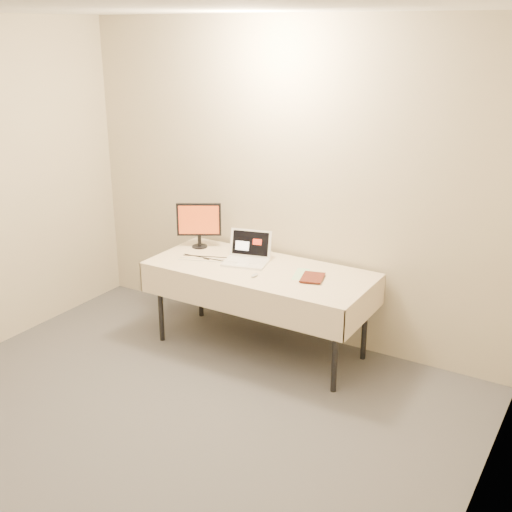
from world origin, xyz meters
The scene contains 10 objects.
ground centered at (0.00, 0.00, 0.00)m, with size 5.00×5.00×0.00m, color #505055.
back_wall centered at (0.00, 2.50, 1.35)m, with size 4.00×0.10×2.70m, color beige.
table centered at (0.00, 2.05, 0.68)m, with size 1.86×0.81×0.74m.
laptop centered at (-0.17, 2.13, 0.80)m, with size 0.42×0.39×0.25m.
monitor centered at (-0.73, 2.23, 0.97)m, with size 0.35×0.22×0.40m.
book centered at (0.39, 2.02, 0.85)m, with size 0.17×0.02×0.23m, color maroon.
alarm_clock centered at (-0.20, 2.33, 0.76)m, with size 0.13×0.08×0.05m.
clicker centered at (0.06, 1.87, 0.75)m, with size 0.04×0.08×0.02m, color #B3B3B5.
paper_form centered at (0.35, 2.10, 0.74)m, with size 0.10×0.27×0.00m, color #B9E9BB.
usb_dongle centered at (-0.50, 2.00, 0.74)m, with size 0.06×0.02×0.01m, color black.
Camera 1 is at (2.48, -2.17, 2.59)m, focal length 45.00 mm.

